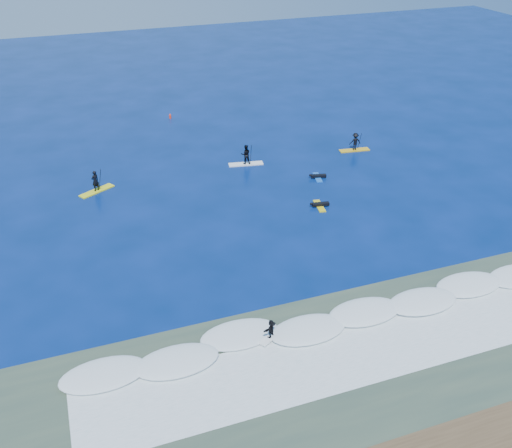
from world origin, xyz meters
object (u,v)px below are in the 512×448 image
object	(u,v)px
sup_paddler_left	(96,184)
prone_paddler_near	(320,205)
marker_buoy	(170,116)
sup_paddler_center	(246,156)
prone_paddler_far	(318,177)
sup_paddler_right	(355,143)
wave_surfer	(271,330)

from	to	relation	value
sup_paddler_left	prone_paddler_near	world-z (taller)	sup_paddler_left
prone_paddler_near	marker_buoy	distance (m)	26.42
sup_paddler_center	prone_paddler_near	bearing A→B (deg)	-63.43
sup_paddler_center	prone_paddler_far	size ratio (longest dim) A/B	1.63
sup_paddler_right	prone_paddler_near	world-z (taller)	sup_paddler_right
sup_paddler_center	prone_paddler_near	world-z (taller)	sup_paddler_center
sup_paddler_center	wave_surfer	world-z (taller)	sup_paddler_center
marker_buoy	sup_paddler_center	bearing A→B (deg)	-75.00
sup_paddler_center	prone_paddler_far	bearing A→B (deg)	-34.34
sup_paddler_left	marker_buoy	size ratio (longest dim) A/B	5.08
sup_paddler_center	marker_buoy	xyz separation A→B (m)	(-4.09, 15.25, -0.59)
sup_paddler_right	prone_paddler_far	distance (m)	7.82
wave_surfer	marker_buoy	size ratio (longest dim) A/B	2.72
sup_paddler_center	sup_paddler_left	bearing A→B (deg)	-166.25
prone_paddler_near	wave_surfer	bearing A→B (deg)	154.20
sup_paddler_center	sup_paddler_right	world-z (taller)	sup_paddler_center
sup_paddler_left	marker_buoy	distance (m)	19.14
marker_buoy	prone_paddler_far	bearing A→B (deg)	-65.35
sup_paddler_right	wave_surfer	distance (m)	29.87
sup_paddler_left	marker_buoy	xyz separation A→B (m)	(10.17, 16.21, -0.44)
sup_paddler_center	sup_paddler_right	distance (m)	11.57
prone_paddler_near	wave_surfer	distance (m)	17.06
sup_paddler_right	prone_paddler_far	world-z (taller)	sup_paddler_right
sup_paddler_right	marker_buoy	distance (m)	22.22
sup_paddler_left	wave_surfer	xyz separation A→B (m)	(7.52, -23.18, 0.02)
prone_paddler_far	sup_paddler_left	bearing A→B (deg)	91.48
prone_paddler_far	sup_paddler_right	bearing A→B (deg)	-40.38
sup_paddler_right	wave_surfer	size ratio (longest dim) A/B	1.84
sup_paddler_center	marker_buoy	distance (m)	15.80
sup_paddler_center	marker_buoy	world-z (taller)	sup_paddler_center
sup_paddler_left	prone_paddler_near	xyz separation A→B (m)	(17.31, -9.22, -0.57)
wave_surfer	prone_paddler_far	bearing A→B (deg)	26.21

